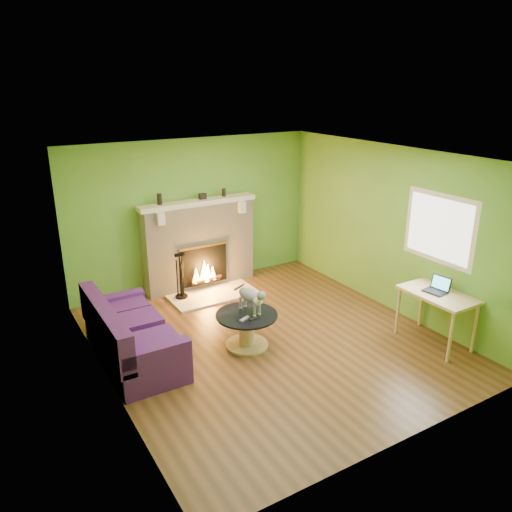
{
  "coord_description": "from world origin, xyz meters",
  "views": [
    {
      "loc": [
        -3.41,
        -5.34,
        3.53
      ],
      "look_at": [
        0.02,
        0.4,
        1.15
      ],
      "focal_mm": 35.0,
      "sensor_mm": 36.0,
      "label": 1
    }
  ],
  "objects": [
    {
      "name": "mantel_box",
      "position": [
        0.1,
        2.33,
        1.63
      ],
      "size": [
        0.12,
        0.08,
        0.1
      ],
      "primitive_type": "cube",
      "color": "black",
      "rests_on": "mantel"
    },
    {
      "name": "remote_silver",
      "position": [
        -0.46,
        -0.1,
        0.49
      ],
      "size": [
        0.17,
        0.11,
        0.02
      ],
      "primitive_type": "cube",
      "rotation": [
        0.0,
        0.0,
        0.42
      ],
      "color": "gray",
      "rests_on": "coffee_table"
    },
    {
      "name": "mantel_vase_left",
      "position": [
        -0.67,
        2.33,
        1.67
      ],
      "size": [
        0.08,
        0.08,
        0.18
      ],
      "primitive_type": "cylinder",
      "color": "black",
      "rests_on": "mantel"
    },
    {
      "name": "ceiling",
      "position": [
        0.0,
        0.0,
        2.6
      ],
      "size": [
        5.0,
        5.0,
        0.0
      ],
      "primitive_type": "plane",
      "rotation": [
        3.14,
        0.0,
        0.0
      ],
      "color": "white",
      "rests_on": "wall_back"
    },
    {
      "name": "wall_back",
      "position": [
        0.0,
        2.5,
        1.3
      ],
      "size": [
        5.0,
        0.0,
        5.0
      ],
      "primitive_type": "plane",
      "rotation": [
        1.57,
        0.0,
        0.0
      ],
      "color": "#518C2E",
      "rests_on": "floor"
    },
    {
      "name": "fireplace",
      "position": [
        0.0,
        2.32,
        0.77
      ],
      "size": [
        2.1,
        0.46,
        1.58
      ],
      "color": "#BFB39E",
      "rests_on": "floor"
    },
    {
      "name": "window_frame",
      "position": [
        2.24,
        -0.9,
        1.55
      ],
      "size": [
        0.0,
        1.2,
        1.2
      ],
      "primitive_type": "plane",
      "rotation": [
        1.57,
        0.0,
        -1.57
      ],
      "color": "silver",
      "rests_on": "wall_right"
    },
    {
      "name": "mantel",
      "position": [
        0.0,
        2.3,
        1.54
      ],
      "size": [
        2.1,
        0.28,
        0.08
      ],
      "primitive_type": "cube",
      "color": "beige",
      "rests_on": "fireplace"
    },
    {
      "name": "floor",
      "position": [
        0.0,
        0.0,
        0.0
      ],
      "size": [
        5.0,
        5.0,
        0.0
      ],
      "primitive_type": "plane",
      "color": "#513117",
      "rests_on": "ground"
    },
    {
      "name": "remote_black",
      "position": [
        -0.34,
        -0.16,
        0.49
      ],
      "size": [
        0.17,
        0.08,
        0.02
      ],
      "primitive_type": "cube",
      "rotation": [
        0.0,
        0.0,
        0.23
      ],
      "color": "black",
      "rests_on": "coffee_table"
    },
    {
      "name": "mantel_vase_right",
      "position": [
        0.51,
        2.33,
        1.65
      ],
      "size": [
        0.07,
        0.07,
        0.14
      ],
      "primitive_type": "cylinder",
      "color": "black",
      "rests_on": "mantel"
    },
    {
      "name": "window_pane",
      "position": [
        2.23,
        -0.9,
        1.55
      ],
      "size": [
        0.0,
        1.06,
        1.06
      ],
      "primitive_type": "plane",
      "rotation": [
        1.57,
        0.0,
        -1.57
      ],
      "color": "white",
      "rests_on": "wall_right"
    },
    {
      "name": "wall_left",
      "position": [
        -2.25,
        0.0,
        1.3
      ],
      "size": [
        0.0,
        5.0,
        5.0
      ],
      "primitive_type": "plane",
      "rotation": [
        1.57,
        0.0,
        1.57
      ],
      "color": "#518C2E",
      "rests_on": "floor"
    },
    {
      "name": "coffee_table",
      "position": [
        -0.36,
        0.02,
        0.28
      ],
      "size": [
        0.86,
        0.86,
        0.48
      ],
      "color": "#D6B373",
      "rests_on": "floor"
    },
    {
      "name": "fire_tools",
      "position": [
        -0.53,
        1.95,
        0.43
      ],
      "size": [
        0.21,
        0.21,
        0.8
      ],
      "primitive_type": null,
      "color": "black",
      "rests_on": "hearth"
    },
    {
      "name": "desk",
      "position": [
        1.95,
        -1.25,
        0.66
      ],
      "size": [
        0.59,
        1.02,
        0.76
      ],
      "color": "#D6B373",
      "rests_on": "floor"
    },
    {
      "name": "cat",
      "position": [
        -0.28,
        0.07,
        0.69
      ],
      "size": [
        0.31,
        0.67,
        0.4
      ],
      "primitive_type": null,
      "rotation": [
        0.0,
        0.0,
        0.12
      ],
      "color": "slate",
      "rests_on": "coffee_table"
    },
    {
      "name": "hearth",
      "position": [
        0.0,
        1.8,
        0.01
      ],
      "size": [
        1.5,
        0.75,
        0.03
      ],
      "primitive_type": "cube",
      "color": "beige",
      "rests_on": "floor"
    },
    {
      "name": "wall_front",
      "position": [
        0.0,
        -2.5,
        1.3
      ],
      "size": [
        5.0,
        0.0,
        5.0
      ],
      "primitive_type": "plane",
      "rotation": [
        -1.57,
        0.0,
        0.0
      ],
      "color": "#518C2E",
      "rests_on": "floor"
    },
    {
      "name": "sofa",
      "position": [
        -1.86,
        0.5,
        0.33
      ],
      "size": [
        0.88,
        1.89,
        0.85
      ],
      "color": "#401759",
      "rests_on": "floor"
    },
    {
      "name": "wall_right",
      "position": [
        2.25,
        0.0,
        1.3
      ],
      "size": [
        0.0,
        5.0,
        5.0
      ],
      "primitive_type": "plane",
      "rotation": [
        1.57,
        0.0,
        -1.57
      ],
      "color": "#518C2E",
      "rests_on": "floor"
    },
    {
      "name": "laptop",
      "position": [
        1.93,
        -1.2,
        0.86
      ],
      "size": [
        0.29,
        0.32,
        0.22
      ],
      "primitive_type": null,
      "rotation": [
        0.0,
        0.0,
        0.14
      ],
      "color": "black",
      "rests_on": "desk"
    }
  ]
}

